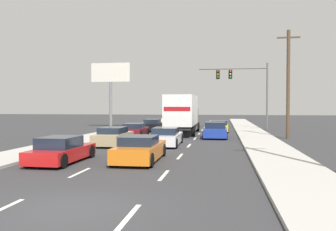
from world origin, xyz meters
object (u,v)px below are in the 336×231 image
car_blue (215,131)px  traffic_signal_mast (239,81)px  car_orange (140,149)px  roadside_billboard (111,80)px  car_maroon (135,130)px  box_truck (183,112)px  car_tan (113,137)px  car_white (166,137)px  car_red (61,151)px  car_black (152,125)px  car_yellow (219,127)px  utility_pole_mid (288,83)px

car_blue → traffic_signal_mast: bearing=77.1°
car_blue → car_orange: bearing=-104.6°
car_orange → car_blue: 13.15m
car_blue → roadside_billboard: roadside_billboard is taller
car_maroon → car_orange: bearing=-74.4°
box_truck → car_tan: bearing=-110.4°
car_white → car_blue: 6.75m
car_tan → car_orange: (3.35, -6.21, -0.01)m
car_red → car_blue: bearing=63.3°
car_red → car_orange: 3.70m
car_orange → traffic_signal_mast: bearing=76.1°
car_black → car_maroon: (-0.09, -7.03, -0.04)m
car_black → car_white: 13.37m
car_orange → car_yellow: car_orange is taller
utility_pole_mid → car_blue: bearing=-176.9°
box_truck → utility_pole_mid: (8.91, -2.84, 2.46)m
car_orange → roadside_billboard: bearing=111.5°
utility_pole_mid → car_maroon: bearing=-178.1°
car_blue → roadside_billboard: bearing=138.4°
car_maroon → car_red: bearing=-90.2°
car_black → roadside_billboard: bearing=143.5°
car_white → car_orange: (-0.16, -6.76, 0.00)m
car_tan → traffic_signal_mast: bearing=61.9°
car_black → car_white: car_black is taller
car_maroon → car_yellow: 9.82m
car_black → car_yellow: 7.00m
car_white → car_maroon: bearing=122.2°
car_tan → roadside_billboard: roadside_billboard is taller
car_red → roadside_billboard: (-5.94, 25.10, 5.18)m
car_tan → car_blue: bearing=44.3°
car_black → roadside_billboard: 9.15m
car_yellow → car_blue: bearing=-92.0°
car_tan → utility_pole_mid: size_ratio=0.48×
box_truck → traffic_signal_mast: 9.82m
car_yellow → traffic_signal_mast: 6.64m
car_yellow → roadside_billboard: size_ratio=0.52×
roadside_billboard → traffic_signal_mast: bearing=-3.3°
car_orange → car_maroon: bearing=105.6°
car_black → car_red: (-0.13, -20.60, -0.03)m
car_maroon → utility_pole_mid: bearing=1.9°
car_white → car_yellow: car_white is taller
car_black → box_truck: bearing=-45.6°
car_white → utility_pole_mid: (8.99, 6.28, 3.97)m
car_black → roadside_billboard: size_ratio=0.54×
car_white → traffic_signal_mast: (5.58, 16.52, 4.92)m
car_tan → car_red: (-0.22, -7.17, -0.02)m
box_truck → car_yellow: 5.08m
box_truck → car_yellow: size_ratio=2.28×
car_maroon → car_blue: size_ratio=1.01×
car_black → car_tan: 13.43m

